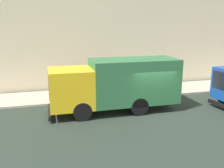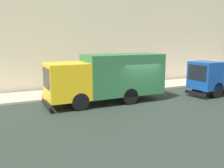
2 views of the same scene
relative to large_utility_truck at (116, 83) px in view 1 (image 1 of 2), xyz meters
name	(u,v)px [view 1 (image 1 of 2)]	position (x,y,z in m)	size (l,w,h in m)	color
ground	(153,113)	(-0.97, -1.96, -1.71)	(80.00, 80.00, 0.00)	#28332A
sidewalk	(128,92)	(3.67, -1.96, -1.64)	(3.28, 30.00, 0.13)	#B7A694
building_facade	(120,7)	(5.81, -1.96, 4.69)	(0.50, 30.00, 12.80)	beige
large_utility_truck	(116,83)	(0.00, 0.00, 0.00)	(2.38, 7.59, 3.10)	yellow
pedestrian_walking	(103,83)	(3.07, 0.12, -0.68)	(0.41, 0.41, 1.69)	#4F324F
pedestrian_standing	(68,83)	(4.06, 2.46, -0.75)	(0.41, 0.41, 1.58)	black
traffic_cone_orange	(54,96)	(2.40, 3.54, -1.23)	(0.49, 0.49, 0.70)	orange
street_sign_post	(125,77)	(2.31, -1.31, -0.15)	(0.44, 0.08, 2.41)	#4C5156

